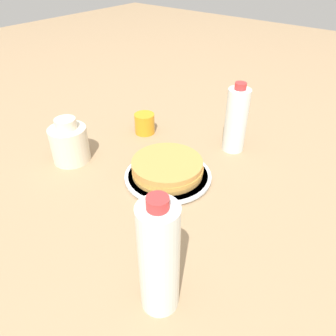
{
  "coord_description": "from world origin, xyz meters",
  "views": [
    {
      "loc": [
        -0.42,
        0.51,
        0.52
      ],
      "look_at": [
        0.01,
        -0.02,
        0.03
      ],
      "focal_mm": 35.0,
      "sensor_mm": 36.0,
      "label": 1
    }
  ],
  "objects_px": {
    "juice_glass": "(145,123)",
    "cream_jug": "(69,143)",
    "water_bottle_mid": "(236,120)",
    "plate": "(168,176)",
    "water_bottle_near": "(159,259)",
    "pancake_stack": "(167,167)"
  },
  "relations": [
    {
      "from": "water_bottle_near",
      "to": "water_bottle_mid",
      "type": "bearing_deg",
      "value": -73.61
    },
    {
      "from": "water_bottle_mid",
      "to": "juice_glass",
      "type": "bearing_deg",
      "value": 18.42
    },
    {
      "from": "cream_jug",
      "to": "water_bottle_mid",
      "type": "xyz_separation_m",
      "value": [
        -0.33,
        -0.33,
        0.04
      ]
    },
    {
      "from": "plate",
      "to": "pancake_stack",
      "type": "relative_size",
      "value": 1.21
    },
    {
      "from": "cream_jug",
      "to": "water_bottle_near",
      "type": "xyz_separation_m",
      "value": [
        -0.48,
        0.18,
        0.06
      ]
    },
    {
      "from": "juice_glass",
      "to": "plate",
      "type": "bearing_deg",
      "value": 145.61
    },
    {
      "from": "pancake_stack",
      "to": "cream_jug",
      "type": "xyz_separation_m",
      "value": [
        0.26,
        0.1,
        0.02
      ]
    },
    {
      "from": "pancake_stack",
      "to": "water_bottle_near",
      "type": "height_order",
      "value": "water_bottle_near"
    },
    {
      "from": "pancake_stack",
      "to": "juice_glass",
      "type": "xyz_separation_m",
      "value": [
        0.21,
        -0.14,
        0.0
      ]
    },
    {
      "from": "pancake_stack",
      "to": "water_bottle_mid",
      "type": "distance_m",
      "value": 0.25
    },
    {
      "from": "cream_jug",
      "to": "water_bottle_mid",
      "type": "height_order",
      "value": "water_bottle_mid"
    },
    {
      "from": "juice_glass",
      "to": "cream_jug",
      "type": "bearing_deg",
      "value": 77.22
    },
    {
      "from": "pancake_stack",
      "to": "juice_glass",
      "type": "bearing_deg",
      "value": -34.25
    },
    {
      "from": "water_bottle_mid",
      "to": "plate",
      "type": "bearing_deg",
      "value": 76.25
    },
    {
      "from": "water_bottle_near",
      "to": "water_bottle_mid",
      "type": "height_order",
      "value": "water_bottle_near"
    },
    {
      "from": "cream_jug",
      "to": "water_bottle_near",
      "type": "height_order",
      "value": "water_bottle_near"
    },
    {
      "from": "juice_glass",
      "to": "water_bottle_mid",
      "type": "xyz_separation_m",
      "value": [
        -0.27,
        -0.09,
        0.06
      ]
    },
    {
      "from": "plate",
      "to": "water_bottle_mid",
      "type": "distance_m",
      "value": 0.26
    },
    {
      "from": "plate",
      "to": "pancake_stack",
      "type": "bearing_deg",
      "value": -39.25
    },
    {
      "from": "water_bottle_near",
      "to": "water_bottle_mid",
      "type": "distance_m",
      "value": 0.54
    },
    {
      "from": "plate",
      "to": "water_bottle_mid",
      "type": "xyz_separation_m",
      "value": [
        -0.06,
        -0.23,
        0.09
      ]
    },
    {
      "from": "pancake_stack",
      "to": "water_bottle_mid",
      "type": "bearing_deg",
      "value": -105.23
    }
  ]
}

